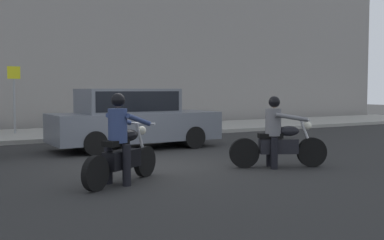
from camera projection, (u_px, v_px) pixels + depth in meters
ground_plane at (157, 166)px, 10.51m from camera, size 80.00×80.00×0.00m
sidewalk_slab at (61, 134)px, 17.39m from camera, size 40.00×4.40×0.14m
motorcycle_with_rider_gray at (278, 138)px, 10.29m from camera, size 1.99×1.09×1.56m
motorcycle_with_rider_denim_blue at (121, 147)px, 8.52m from camera, size 1.84×1.22×1.64m
parked_sedan_slate_gray at (132, 118)px, 13.51m from camera, size 4.79×1.82×1.72m
street_sign_post at (14, 92)px, 16.79m from camera, size 0.44×0.08×2.41m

